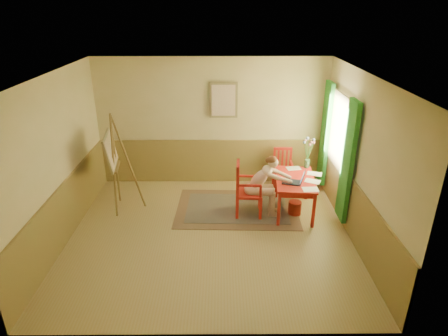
{
  "coord_description": "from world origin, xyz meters",
  "views": [
    {
      "loc": [
        0.21,
        -5.8,
        3.8
      ],
      "look_at": [
        0.25,
        0.55,
        1.05
      ],
      "focal_mm": 30.66,
      "sensor_mm": 36.0,
      "label": 1
    }
  ],
  "objects_px": {
    "laptop": "(295,181)",
    "easel": "(113,154)",
    "table": "(295,183)",
    "figure": "(263,183)",
    "chair_left": "(246,189)",
    "chair_back": "(283,169)"
  },
  "relations": [
    {
      "from": "table",
      "to": "figure",
      "type": "xyz_separation_m",
      "value": [
        -0.62,
        -0.1,
        0.04
      ]
    },
    {
      "from": "chair_left",
      "to": "laptop",
      "type": "bearing_deg",
      "value": -7.13
    },
    {
      "from": "laptop",
      "to": "figure",
      "type": "bearing_deg",
      "value": 170.35
    },
    {
      "from": "figure",
      "to": "easel",
      "type": "xyz_separation_m",
      "value": [
        -2.85,
        0.26,
        0.49
      ]
    },
    {
      "from": "chair_left",
      "to": "table",
      "type": "bearing_deg",
      "value": 5.47
    },
    {
      "from": "table",
      "to": "laptop",
      "type": "xyz_separation_m",
      "value": [
        -0.04,
        -0.2,
        0.14
      ]
    },
    {
      "from": "figure",
      "to": "easel",
      "type": "height_order",
      "value": "easel"
    },
    {
      "from": "laptop",
      "to": "easel",
      "type": "bearing_deg",
      "value": 173.96
    },
    {
      "from": "chair_back",
      "to": "easel",
      "type": "height_order",
      "value": "easel"
    },
    {
      "from": "table",
      "to": "chair_back",
      "type": "height_order",
      "value": "chair_back"
    },
    {
      "from": "table",
      "to": "chair_left",
      "type": "xyz_separation_m",
      "value": [
        -0.94,
        -0.09,
        -0.1
      ]
    },
    {
      "from": "table",
      "to": "laptop",
      "type": "height_order",
      "value": "laptop"
    },
    {
      "from": "table",
      "to": "easel",
      "type": "distance_m",
      "value": 3.52
    },
    {
      "from": "easel",
      "to": "table",
      "type": "bearing_deg",
      "value": -2.65
    },
    {
      "from": "table",
      "to": "chair_back",
      "type": "distance_m",
      "value": 1.05
    },
    {
      "from": "table",
      "to": "figure",
      "type": "bearing_deg",
      "value": -170.52
    },
    {
      "from": "table",
      "to": "easel",
      "type": "height_order",
      "value": "easel"
    },
    {
      "from": "figure",
      "to": "table",
      "type": "bearing_deg",
      "value": 9.48
    },
    {
      "from": "chair_left",
      "to": "laptop",
      "type": "distance_m",
      "value": 0.94
    },
    {
      "from": "chair_left",
      "to": "chair_back",
      "type": "xyz_separation_m",
      "value": [
        0.87,
        1.12,
        -0.08
      ]
    },
    {
      "from": "figure",
      "to": "chair_back",
      "type": "bearing_deg",
      "value": 64.3
    },
    {
      "from": "chair_left",
      "to": "easel",
      "type": "xyz_separation_m",
      "value": [
        -2.53,
        0.25,
        0.63
      ]
    }
  ]
}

